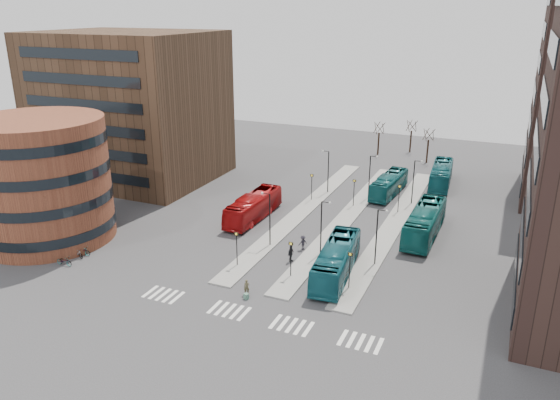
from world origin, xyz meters
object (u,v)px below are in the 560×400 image
at_px(bicycle_near, 64,261).
at_px(bicycle_far, 82,251).
at_px(traveller, 247,287).
at_px(teal_bus_a, 336,260).
at_px(bicycle_mid, 78,253).
at_px(commuter_b, 291,254).
at_px(commuter_c, 303,242).
at_px(teal_bus_b, 389,185).
at_px(commuter_a, 241,229).
at_px(red_bus, 253,207).
at_px(suitcase, 246,296).
at_px(teal_bus_c, 425,222).
at_px(teal_bus_d, 441,175).

distance_m(bicycle_near, bicycle_far, 2.67).
height_order(traveller, bicycle_near, traveller).
relative_size(teal_bus_a, bicycle_mid, 6.92).
bearing_deg(commuter_b, commuter_c, 5.65).
xyz_separation_m(teal_bus_b, commuter_a, (-12.63, -21.36, -0.71)).
height_order(red_bus, commuter_a, red_bus).
distance_m(bicycle_mid, bicycle_far, 0.67).
bearing_deg(bicycle_near, commuter_a, -44.64).
height_order(traveller, bicycle_far, traveller).
bearing_deg(commuter_a, teal_bus_a, 163.91).
xyz_separation_m(suitcase, teal_bus_a, (6.12, 7.78, 1.40)).
xyz_separation_m(teal_bus_c, bicycle_near, (-32.98, -22.68, -1.27)).
bearing_deg(commuter_c, teal_bus_c, 164.47).
relative_size(commuter_b, commuter_c, 1.15).
relative_size(commuter_a, bicycle_mid, 0.92).
relative_size(bicycle_mid, bicycle_far, 0.91).
relative_size(teal_bus_d, commuter_a, 7.37).
bearing_deg(traveller, teal_bus_a, 21.72).
relative_size(red_bus, bicycle_far, 6.08).
bearing_deg(teal_bus_d, red_bus, -133.76).
bearing_deg(teal_bus_c, bicycle_near, -144.40).
bearing_deg(teal_bus_c, red_bus, -170.65).
relative_size(bicycle_near, bicycle_far, 0.98).
bearing_deg(bicycle_near, teal_bus_d, -38.74).
height_order(teal_bus_b, teal_bus_d, teal_bus_d).
bearing_deg(teal_bus_a, commuter_c, 134.00).
xyz_separation_m(suitcase, teal_bus_d, (11.50, 41.85, 1.36)).
bearing_deg(traveller, suitcase, -92.44).
distance_m(teal_bus_a, bicycle_near, 28.16).
relative_size(teal_bus_a, bicycle_far, 6.30).
bearing_deg(teal_bus_c, commuter_a, -156.31).
height_order(commuter_b, bicycle_mid, commuter_b).
bearing_deg(red_bus, commuter_a, -79.49).
distance_m(red_bus, commuter_a, 5.38).
relative_size(bicycle_near, bicycle_mid, 1.08).
bearing_deg(teal_bus_b, bicycle_near, -121.25).
bearing_deg(teal_bus_a, traveller, -138.71).
xyz_separation_m(suitcase, commuter_a, (-7.31, 13.05, 0.53)).
distance_m(suitcase, commuter_c, 12.25).
distance_m(traveller, commuter_c, 11.49).
bearing_deg(teal_bus_d, commuter_b, -111.78).
relative_size(red_bus, teal_bus_b, 1.07).
xyz_separation_m(commuter_a, commuter_b, (8.11, -4.25, 0.15)).
bearing_deg(commuter_a, bicycle_near, 52.96).
distance_m(teal_bus_a, commuter_b, 5.47).
bearing_deg(red_bus, commuter_b, -45.79).
xyz_separation_m(suitcase, teal_bus_c, (12.50, 21.30, 1.49)).
distance_m(commuter_c, bicycle_near, 25.28).
xyz_separation_m(teal_bus_a, teal_bus_c, (6.38, 13.52, 0.09)).
bearing_deg(suitcase, bicycle_far, -159.99).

